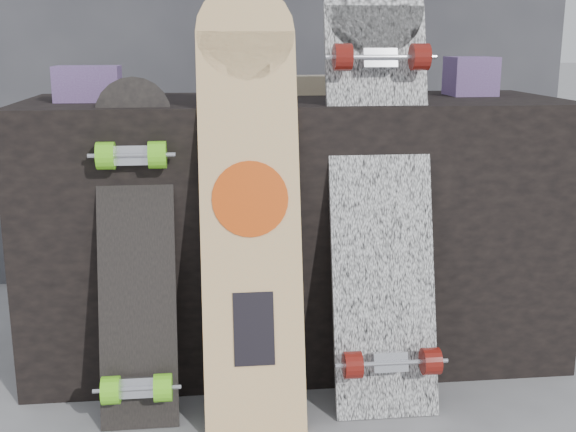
{
  "coord_description": "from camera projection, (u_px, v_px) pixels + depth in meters",
  "views": [
    {
      "loc": [
        -0.27,
        -1.66,
        0.97
      ],
      "look_at": [
        -0.06,
        0.2,
        0.51
      ],
      "focal_mm": 45.0,
      "sensor_mm": 36.0,
      "label": 1
    }
  ],
  "objects": [
    {
      "name": "longboard_celtic",
      "position": [
        248.0,
        216.0,
        1.86
      ],
      "size": [
        0.22,
        0.27,
        0.99
      ],
      "rotation": [
        -0.25,
        0.0,
        0.0
      ],
      "color": "beige",
      "rests_on": "ground"
    },
    {
      "name": "skateboard_dark",
      "position": [
        136.0,
        248.0,
        1.85
      ],
      "size": [
        0.2,
        0.32,
        0.88
      ],
      "rotation": [
        -0.27,
        0.0,
        0.0
      ],
      "color": "black",
      "rests_on": "ground"
    },
    {
      "name": "booth",
      "position": [
        270.0,
        7.0,
        2.91
      ],
      "size": [
        2.4,
        0.22,
        2.2
      ],
      "color": "#343439",
      "rests_on": "ground"
    },
    {
      "name": "longboard_cascadia",
      "position": [
        380.0,
        175.0,
        1.92
      ],
      "size": [
        0.27,
        0.39,
        1.2
      ],
      "rotation": [
        -0.27,
        0.0,
        0.0
      ],
      "color": "white",
      "rests_on": "ground"
    },
    {
      "name": "merch_box_small",
      "position": [
        471.0,
        76.0,
        2.28
      ],
      "size": [
        0.14,
        0.14,
        0.12
      ],
      "primitive_type": "cube",
      "color": "#52356C",
      "rests_on": "vendor_table"
    },
    {
      "name": "merch_box_flat",
      "position": [
        311.0,
        85.0,
        2.32
      ],
      "size": [
        0.22,
        0.1,
        0.06
      ],
      "primitive_type": "cube",
      "color": "#D1B78C",
      "rests_on": "vendor_table"
    },
    {
      "name": "ground",
      "position": [
        319.0,
        426.0,
        1.86
      ],
      "size": [
        60.0,
        60.0,
        0.0
      ],
      "primitive_type": "plane",
      "color": "slate",
      "rests_on": "ground"
    },
    {
      "name": "longboard_geisha",
      "position": [
        250.0,
        193.0,
        1.84
      ],
      "size": [
        0.26,
        0.33,
        1.12
      ],
      "rotation": [
        -0.28,
        0.0,
        0.0
      ],
      "color": "tan",
      "rests_on": "ground"
    },
    {
      "name": "merch_box_purple",
      "position": [
        88.0,
        84.0,
        2.05
      ],
      "size": [
        0.18,
        0.12,
        0.1
      ],
      "primitive_type": "cube",
      "color": "#52356C",
      "rests_on": "vendor_table"
    },
    {
      "name": "vendor_table",
      "position": [
        295.0,
        228.0,
        2.25
      ],
      "size": [
        1.6,
        0.6,
        0.8
      ],
      "primitive_type": "cube",
      "color": "black",
      "rests_on": "ground"
    }
  ]
}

